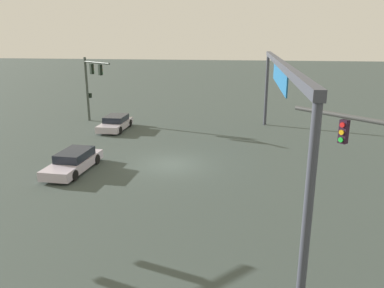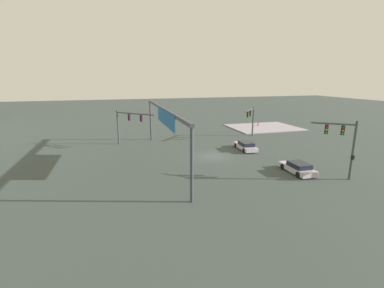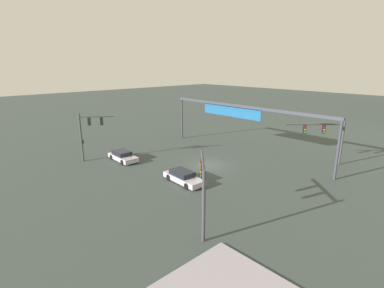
% 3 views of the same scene
% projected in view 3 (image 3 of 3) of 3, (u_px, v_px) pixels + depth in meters
% --- Properties ---
extents(ground_plane, '(213.67, 213.67, 0.00)m').
position_uv_depth(ground_plane, '(208.00, 165.00, 35.13)').
color(ground_plane, '#37413D').
extents(traffic_signal_near_corner, '(4.96, 5.20, 5.35)m').
position_uv_depth(traffic_signal_near_corner, '(327.00, 134.00, 34.32)').
color(traffic_signal_near_corner, '#3C3D3C').
rests_on(traffic_signal_near_corner, ground).
extents(traffic_signal_opposite_side, '(2.98, 3.46, 6.06)m').
position_uv_depth(traffic_signal_opposite_side, '(88.00, 130.00, 35.63)').
color(traffic_signal_opposite_side, '#39423B').
rests_on(traffic_signal_opposite_side, ground).
extents(traffic_signal_cross_street, '(4.10, 3.86, 5.19)m').
position_uv_depth(traffic_signal_cross_street, '(203.00, 183.00, 20.50)').
color(traffic_signal_cross_street, '#3C3943').
rests_on(traffic_signal_cross_street, ground).
extents(overhead_sign_gantry, '(24.96, 0.43, 6.66)m').
position_uv_depth(overhead_sign_gantry, '(240.00, 112.00, 38.33)').
color(overhead_sign_gantry, '#383B46').
rests_on(overhead_sign_gantry, ground).
extents(sedan_car_approaching, '(4.93, 2.06, 1.21)m').
position_uv_depth(sedan_car_approaching, '(183.00, 177.00, 29.86)').
color(sedan_car_approaching, '#B7ACBD').
rests_on(sedan_car_approaching, ground).
extents(sedan_car_waiting_far, '(4.50, 2.04, 1.21)m').
position_uv_depth(sedan_car_waiting_far, '(123.00, 156.00, 36.68)').
color(sedan_car_waiting_far, '#B5ACBA').
rests_on(sedan_car_waiting_far, ground).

